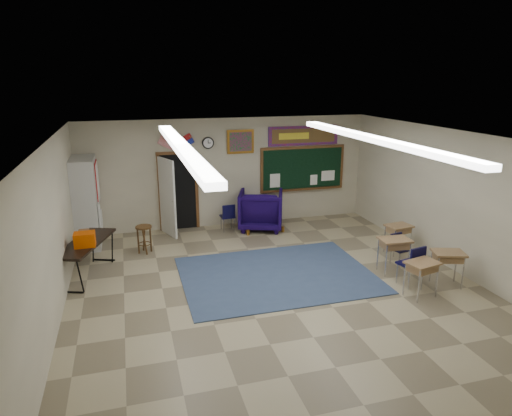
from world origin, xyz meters
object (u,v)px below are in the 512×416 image
object	(u,v)px
wingback_armchair	(261,210)
wooden_stool	(144,239)
student_desk_front_left	(394,254)
folding_table	(87,258)
student_desk_front_right	(398,237)

from	to	relation	value
wingback_armchair	wooden_stool	world-z (taller)	wingback_armchair
student_desk_front_left	folding_table	xyz separation A→B (m)	(-6.30, 1.61, -0.01)
wingback_armchair	folding_table	world-z (taller)	wingback_armchair
student_desk_front_right	wooden_stool	distance (m)	6.04
wingback_armchair	student_desk_front_left	xyz separation A→B (m)	(1.89, -3.62, -0.12)
student_desk_front_right	wooden_stool	bearing A→B (deg)	155.85
wingback_armchair	student_desk_front_left	world-z (taller)	wingback_armchair
wingback_armchair	folding_table	bearing A→B (deg)	44.69
folding_table	wooden_stool	world-z (taller)	folding_table
student_desk_front_left	student_desk_front_right	world-z (taller)	student_desk_front_left
wingback_armchair	student_desk_front_left	bearing A→B (deg)	137.79
student_desk_front_left	student_desk_front_right	distance (m)	1.20
student_desk_front_right	folding_table	size ratio (longest dim) A/B	0.36
wingback_armchair	wooden_stool	bearing A→B (deg)	37.19
student_desk_front_right	wingback_armchair	bearing A→B (deg)	126.52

